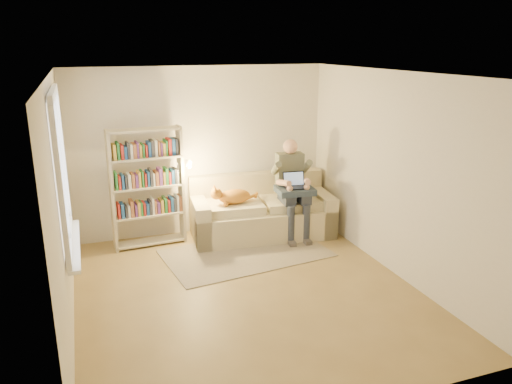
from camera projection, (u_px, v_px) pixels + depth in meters
name	position (u px, v px, depth m)	size (l,w,h in m)	color
floor	(247.00, 291.00, 6.10)	(4.50, 4.50, 0.00)	olive
ceiling	(246.00, 74.00, 5.36)	(4.00, 4.50, 0.02)	white
wall_left	(61.00, 208.00, 5.09)	(0.02, 4.50, 2.60)	silver
wall_right	(395.00, 175.00, 6.37)	(0.02, 4.50, 2.60)	silver
wall_back	(201.00, 151.00, 7.76)	(4.00, 0.02, 2.60)	silver
wall_front	(342.00, 270.00, 3.70)	(4.00, 0.02, 2.60)	silver
window	(66.00, 195.00, 5.27)	(0.12, 1.52, 1.69)	white
sofa	(261.00, 214.00, 7.85)	(2.25, 1.18, 0.92)	beige
person	(292.00, 183.00, 7.65)	(0.46, 0.69, 1.51)	slate
cat	(230.00, 196.00, 7.49)	(0.76, 0.31, 0.27)	#F69D30
blanket	(295.00, 190.00, 7.55)	(0.55, 0.45, 0.09)	#293848
laptop	(295.00, 183.00, 7.53)	(0.36, 0.30, 0.30)	black
bookshelf	(147.00, 182.00, 7.25)	(1.19, 0.34, 1.77)	beige
rug	(246.00, 253.00, 7.20)	(2.28, 1.35, 0.01)	gray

